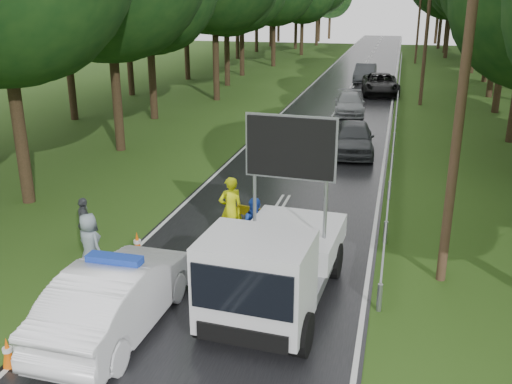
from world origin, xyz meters
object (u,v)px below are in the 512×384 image
(civilian, at_px, (256,227))
(queue_car_third, at_px, (380,84))
(queue_car_fourth, at_px, (365,73))
(work_truck, at_px, (273,264))
(police_sedan, at_px, (118,296))
(queue_car_first, at_px, (354,138))
(barrier, at_px, (281,223))
(queue_car_second, at_px, (349,104))
(officer, at_px, (230,209))

(civilian, bearing_deg, queue_car_third, 73.14)
(queue_car_fourth, bearing_deg, work_truck, -88.40)
(police_sedan, relative_size, queue_car_third, 0.89)
(police_sedan, relative_size, queue_car_first, 1.11)
(queue_car_third, bearing_deg, barrier, -98.63)
(queue_car_second, bearing_deg, work_truck, -94.84)
(queue_car_first, bearing_deg, queue_car_third, 82.93)
(police_sedan, distance_m, work_truck, 3.54)
(work_truck, xyz_separation_m, queue_car_second, (-0.46, 24.27, -0.53))
(barrier, distance_m, officer, 1.72)
(officer, height_order, queue_car_fourth, officer)
(queue_car_first, bearing_deg, officer, -109.39)
(queue_car_fourth, bearing_deg, police_sedan, -92.87)
(work_truck, bearing_deg, civilian, 115.24)
(barrier, height_order, queue_car_second, queue_car_second)
(civilian, bearing_deg, queue_car_first, 69.13)
(police_sedan, distance_m, barrier, 5.50)
(queue_car_second, bearing_deg, barrier, -95.93)
(queue_car_second, relative_size, queue_car_fourth, 0.93)
(work_truck, height_order, queue_car_first, work_truck)
(barrier, distance_m, queue_car_first, 11.57)
(queue_car_fourth, bearing_deg, queue_car_second, -89.13)
(queue_car_fourth, bearing_deg, queue_car_first, -86.50)
(officer, distance_m, queue_car_fourth, 34.82)
(civilian, distance_m, queue_car_third, 29.50)
(police_sedan, xyz_separation_m, queue_car_first, (3.73, 16.34, -0.06))
(police_sedan, relative_size, queue_car_fourth, 1.05)
(work_truck, relative_size, officer, 2.79)
(officer, distance_m, queue_car_second, 20.69)
(police_sedan, relative_size, work_truck, 0.89)
(barrier, distance_m, queue_car_fourth, 35.26)
(queue_car_first, bearing_deg, queue_car_fourth, 87.05)
(barrier, xyz_separation_m, queue_car_fourth, (0.01, 35.26, -0.13))
(barrier, relative_size, queue_car_second, 0.64)
(officer, height_order, queue_car_third, officer)
(work_truck, bearing_deg, barrier, 101.97)
(queue_car_second, bearing_deg, police_sedan, -101.77)
(work_truck, xyz_separation_m, civilian, (-1.12, 2.83, -0.32))
(police_sedan, height_order, queue_car_third, police_sedan)
(work_truck, relative_size, queue_car_third, 0.99)
(work_truck, distance_m, barrier, 3.22)
(police_sedan, xyz_separation_m, queue_car_fourth, (2.66, 40.08, -0.04))
(civilian, bearing_deg, queue_car_second, 75.69)
(work_truck, relative_size, queue_car_second, 1.26)
(civilian, relative_size, queue_car_first, 0.38)
(officer, xyz_separation_m, civilian, (0.99, -0.82, -0.15))
(work_truck, xyz_separation_m, queue_car_first, (0.61, 14.69, -0.41))
(queue_car_first, bearing_deg, civilian, -103.83)
(civilian, bearing_deg, police_sedan, -126.59)
(queue_car_first, xyz_separation_m, queue_car_fourth, (-1.06, 23.74, 0.02))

